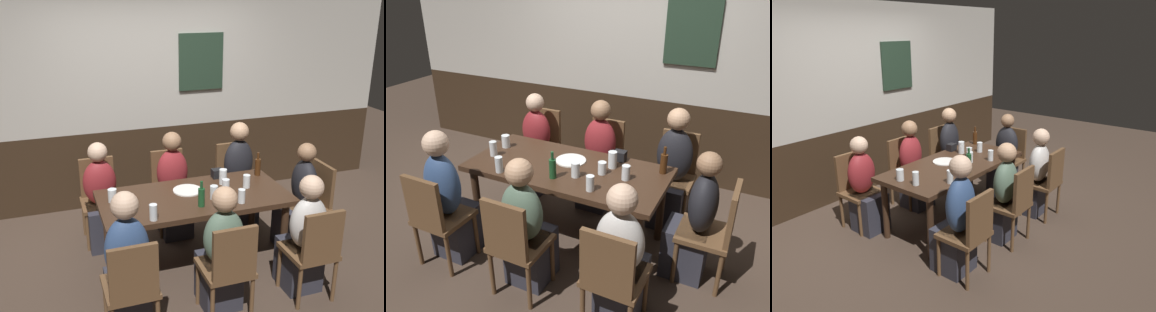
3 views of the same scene
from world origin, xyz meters
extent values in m
plane|color=#423328|center=(0.00, 0.00, 0.00)|extent=(12.00, 12.00, 0.00)
cube|color=#332316|center=(0.00, 1.65, 0.47)|extent=(6.40, 0.10, 0.95)
cube|color=#B7B2A8|center=(0.00, 1.65, 1.77)|extent=(6.40, 0.10, 1.65)
cube|color=#233828|center=(0.64, 1.58, 1.73)|extent=(0.56, 0.03, 0.68)
cube|color=#382316|center=(0.00, 0.00, 0.71)|extent=(1.77, 0.84, 0.05)
cylinder|color=#382316|center=(-0.78, -0.34, 0.34)|extent=(0.07, 0.07, 0.69)
cylinder|color=#382316|center=(0.78, -0.34, 0.34)|extent=(0.07, 0.07, 0.69)
cylinder|color=#382316|center=(-0.78, 0.34, 0.34)|extent=(0.07, 0.07, 0.69)
cylinder|color=#382316|center=(0.78, 0.34, 0.34)|extent=(0.07, 0.07, 0.69)
cube|color=brown|center=(-0.78, -0.76, 0.43)|extent=(0.40, 0.40, 0.04)
cube|color=brown|center=(-0.78, -0.94, 0.67)|extent=(0.36, 0.04, 0.43)
cylinder|color=brown|center=(-0.95, -0.59, 0.21)|extent=(0.04, 0.04, 0.41)
cylinder|color=brown|center=(-0.61, -0.59, 0.21)|extent=(0.04, 0.04, 0.41)
cylinder|color=brown|center=(-0.95, -0.93, 0.21)|extent=(0.04, 0.04, 0.41)
cylinder|color=brown|center=(-0.61, -0.93, 0.21)|extent=(0.04, 0.04, 0.41)
cube|color=brown|center=(0.00, 0.76, 0.43)|extent=(0.40, 0.40, 0.04)
cube|color=brown|center=(0.00, 0.94, 0.67)|extent=(0.36, 0.04, 0.43)
cylinder|color=brown|center=(0.17, 0.59, 0.21)|extent=(0.04, 0.04, 0.41)
cylinder|color=brown|center=(-0.17, 0.59, 0.21)|extent=(0.04, 0.04, 0.41)
cylinder|color=brown|center=(0.17, 0.93, 0.21)|extent=(0.04, 0.04, 0.41)
cylinder|color=brown|center=(-0.17, 0.93, 0.21)|extent=(0.04, 0.04, 0.41)
cube|color=brown|center=(0.00, -0.76, 0.43)|extent=(0.40, 0.40, 0.04)
cube|color=brown|center=(0.00, -0.94, 0.67)|extent=(0.36, 0.04, 0.43)
cylinder|color=brown|center=(-0.17, -0.59, 0.21)|extent=(0.04, 0.04, 0.41)
cylinder|color=brown|center=(0.17, -0.59, 0.21)|extent=(0.04, 0.04, 0.41)
cylinder|color=brown|center=(-0.17, -0.93, 0.21)|extent=(0.04, 0.04, 0.41)
cylinder|color=brown|center=(0.17, -0.93, 0.21)|extent=(0.04, 0.04, 0.41)
cube|color=brown|center=(0.78, 0.76, 0.43)|extent=(0.40, 0.40, 0.04)
cube|color=brown|center=(0.78, 0.94, 0.67)|extent=(0.36, 0.04, 0.43)
cylinder|color=brown|center=(0.95, 0.59, 0.21)|extent=(0.04, 0.04, 0.41)
cylinder|color=brown|center=(0.61, 0.59, 0.21)|extent=(0.04, 0.04, 0.41)
cylinder|color=brown|center=(0.95, 0.93, 0.21)|extent=(0.04, 0.04, 0.41)
cylinder|color=brown|center=(0.61, 0.93, 0.21)|extent=(0.04, 0.04, 0.41)
cube|color=brown|center=(1.22, 0.00, 0.43)|extent=(0.40, 0.40, 0.04)
cube|color=brown|center=(1.40, 0.00, 0.67)|extent=(0.04, 0.36, 0.43)
cylinder|color=brown|center=(1.05, -0.17, 0.21)|extent=(0.04, 0.04, 0.41)
cylinder|color=brown|center=(1.05, 0.17, 0.21)|extent=(0.04, 0.04, 0.41)
cylinder|color=brown|center=(1.39, -0.17, 0.21)|extent=(0.04, 0.04, 0.41)
cylinder|color=brown|center=(1.39, 0.17, 0.21)|extent=(0.04, 0.04, 0.41)
cube|color=brown|center=(0.78, -0.76, 0.43)|extent=(0.40, 0.40, 0.04)
cube|color=brown|center=(0.78, -0.94, 0.67)|extent=(0.36, 0.04, 0.43)
cylinder|color=brown|center=(0.61, -0.59, 0.21)|extent=(0.04, 0.04, 0.41)
cylinder|color=brown|center=(0.95, -0.59, 0.21)|extent=(0.04, 0.04, 0.41)
cylinder|color=brown|center=(0.61, -0.93, 0.21)|extent=(0.04, 0.04, 0.41)
cylinder|color=brown|center=(0.95, -0.93, 0.21)|extent=(0.04, 0.04, 0.41)
cube|color=brown|center=(-0.78, 0.76, 0.43)|extent=(0.40, 0.40, 0.04)
cube|color=brown|center=(-0.78, 0.94, 0.67)|extent=(0.36, 0.04, 0.43)
cylinder|color=brown|center=(-0.61, 0.59, 0.21)|extent=(0.04, 0.04, 0.41)
cylinder|color=brown|center=(-0.95, 0.59, 0.21)|extent=(0.04, 0.04, 0.41)
cylinder|color=brown|center=(-0.61, 0.93, 0.21)|extent=(0.04, 0.04, 0.41)
cylinder|color=brown|center=(-0.95, 0.93, 0.21)|extent=(0.04, 0.04, 0.41)
cube|color=#2D2D38|center=(-0.78, -0.63, 0.23)|extent=(0.32, 0.34, 0.45)
ellipsoid|color=#334C7A|center=(-0.78, -0.72, 0.72)|extent=(0.34, 0.22, 0.55)
sphere|color=#DBB293|center=(-0.78, -0.72, 1.09)|extent=(0.21, 0.21, 0.21)
cube|color=#2D2D38|center=(0.00, 0.63, 0.23)|extent=(0.32, 0.34, 0.45)
ellipsoid|color=maroon|center=(0.00, 0.72, 0.70)|extent=(0.34, 0.22, 0.51)
sphere|color=#936B4C|center=(0.00, 0.72, 1.05)|extent=(0.20, 0.20, 0.20)
cube|color=#2D2D38|center=(0.00, -0.63, 0.23)|extent=(0.32, 0.34, 0.45)
ellipsoid|color=#56705B|center=(0.00, -0.72, 0.69)|extent=(0.34, 0.22, 0.48)
sphere|color=tan|center=(0.00, -0.72, 1.02)|extent=(0.21, 0.21, 0.21)
cube|color=#2D2D38|center=(0.78, 0.63, 0.23)|extent=(0.32, 0.34, 0.45)
ellipsoid|color=black|center=(0.78, 0.72, 0.72)|extent=(0.34, 0.22, 0.54)
sphere|color=tan|center=(0.78, 0.72, 1.08)|extent=(0.21, 0.21, 0.21)
cube|color=#2D2D38|center=(1.09, 0.00, 0.23)|extent=(0.34, 0.32, 0.45)
ellipsoid|color=black|center=(1.18, 0.00, 0.70)|extent=(0.22, 0.34, 0.50)
sphere|color=#936B4C|center=(1.18, 0.00, 1.03)|extent=(0.19, 0.19, 0.19)
cube|color=#2D2D38|center=(0.78, -0.63, 0.23)|extent=(0.32, 0.34, 0.45)
ellipsoid|color=silver|center=(0.78, -0.72, 0.69)|extent=(0.34, 0.22, 0.47)
sphere|color=#DBB293|center=(0.78, -0.72, 1.01)|extent=(0.20, 0.20, 0.20)
cube|color=#2D2D38|center=(-0.78, 0.63, 0.23)|extent=(0.32, 0.34, 0.45)
ellipsoid|color=maroon|center=(-0.78, 0.72, 0.69)|extent=(0.34, 0.22, 0.48)
sphere|color=#DBB293|center=(-0.78, 0.72, 1.02)|extent=(0.20, 0.20, 0.20)
cylinder|color=silver|center=(0.15, -0.13, 0.80)|extent=(0.07, 0.07, 0.13)
cylinder|color=gold|center=(0.15, -0.13, 0.78)|extent=(0.06, 0.06, 0.09)
cylinder|color=silver|center=(-0.73, -0.10, 0.81)|extent=(0.07, 0.07, 0.14)
cylinder|color=silver|center=(-0.73, -0.10, 0.80)|extent=(0.06, 0.06, 0.11)
cylinder|color=silver|center=(0.36, 0.17, 0.82)|extent=(0.08, 0.08, 0.15)
cylinder|color=gold|center=(0.36, 0.17, 0.79)|extent=(0.07, 0.07, 0.10)
cylinder|color=silver|center=(0.54, 0.01, 0.80)|extent=(0.07, 0.07, 0.13)
cylinder|color=gold|center=(0.54, 0.01, 0.78)|extent=(0.06, 0.06, 0.07)
cylinder|color=silver|center=(0.35, -0.28, 0.80)|extent=(0.07, 0.07, 0.13)
cylinder|color=#B26623|center=(0.35, -0.28, 0.78)|extent=(0.06, 0.06, 0.07)
cylinder|color=silver|center=(0.33, 0.02, 0.79)|extent=(0.07, 0.07, 0.11)
cylinder|color=#B26623|center=(0.33, 0.02, 0.77)|extent=(0.06, 0.06, 0.06)
cylinder|color=silver|center=(-0.48, -0.34, 0.81)|extent=(0.07, 0.07, 0.14)
cylinder|color=#331E14|center=(-0.48, -0.34, 0.77)|extent=(0.06, 0.06, 0.06)
cylinder|color=silver|center=(-0.74, 0.11, 0.80)|extent=(0.08, 0.08, 0.12)
cylinder|color=#C6842D|center=(-0.74, 0.11, 0.76)|extent=(0.07, 0.07, 0.05)
cylinder|color=#194723|center=(-0.01, -0.23, 0.82)|extent=(0.06, 0.06, 0.17)
cylinder|color=#194723|center=(-0.01, -0.23, 0.94)|extent=(0.03, 0.03, 0.07)
cylinder|color=#42230F|center=(0.79, 0.27, 0.83)|extent=(0.06, 0.06, 0.17)
cylinder|color=#42230F|center=(0.79, 0.27, 0.95)|extent=(0.03, 0.03, 0.07)
cylinder|color=white|center=(-0.03, 0.12, 0.75)|extent=(0.28, 0.28, 0.01)
cube|color=black|center=(0.36, 0.33, 0.79)|extent=(0.11, 0.09, 0.09)
camera|label=1|loc=(-1.27, -3.66, 2.54)|focal=42.74mm
camera|label=2|loc=(1.48, -2.73, 2.31)|focal=36.85mm
camera|label=3|loc=(-3.21, -2.65, 2.25)|focal=35.27mm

